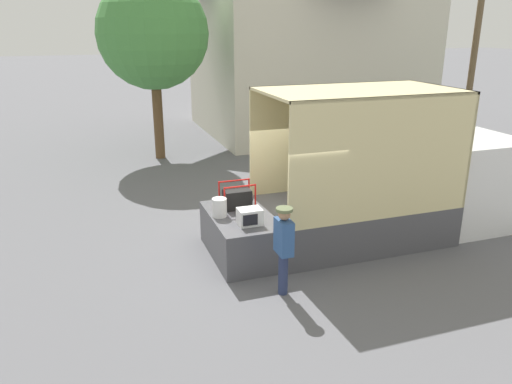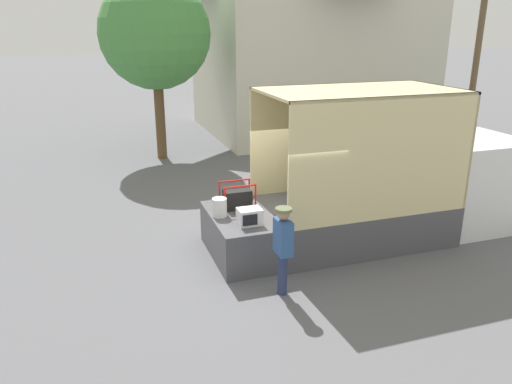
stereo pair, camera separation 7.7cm
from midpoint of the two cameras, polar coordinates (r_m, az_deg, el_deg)
The scene contains 10 objects.
ground_plane at distance 11.22m, azimuth 1.02°, elevation -6.76°, with size 160.00×160.00×0.00m, color slate.
box_truck at distance 12.51m, azimuth 17.03°, elevation -0.05°, with size 6.43×2.37×3.49m.
tailgate_deck at distance 10.84m, azimuth -2.05°, elevation -4.97°, with size 1.24×2.26×0.94m, color #4C4C51.
microwave at distance 10.11m, azimuth -0.94°, elevation -2.83°, with size 0.48×0.37×0.34m.
portable_generator at distance 11.01m, azimuth -2.26°, elevation -0.74°, with size 0.73×0.48×0.58m.
orange_bucket at distance 10.55m, azimuth -4.40°, elevation -1.77°, with size 0.31×0.31×0.40m.
worker_person at distance 9.11m, azimuth 2.94°, elevation -5.74°, with size 0.31×0.44×1.72m.
house_backdrop at distance 23.97m, azimuth 5.60°, elevation 17.07°, with size 9.68×8.29×8.22m.
utility_pole at distance 24.59m, azimuth 23.95°, elevation 17.01°, with size 1.80×0.28×9.20m.
street_tree at distance 18.73m, azimuth -11.82°, elevation 17.28°, with size 3.92×3.92×6.47m.
Camera 1 is at (-3.53, -9.50, 4.81)m, focal length 35.00 mm.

